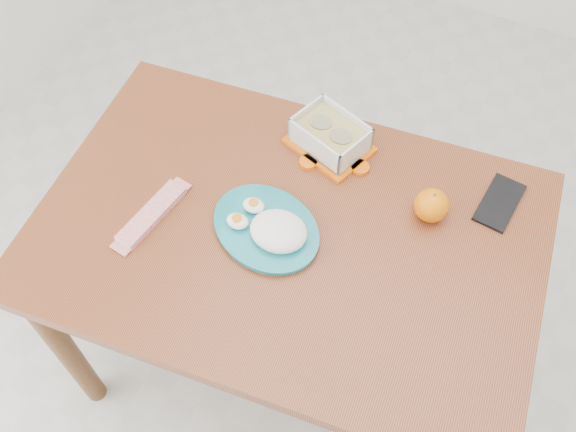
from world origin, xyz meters
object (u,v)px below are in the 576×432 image
at_px(rice_plate, 270,228).
at_px(smartphone, 500,203).
at_px(dining_table, 288,253).
at_px(orange_fruit, 432,205).
at_px(food_container, 330,136).

height_order(rice_plate, smartphone, rice_plate).
relative_size(dining_table, orange_fruit, 15.15).
bearing_deg(orange_fruit, dining_table, -148.20).
bearing_deg(rice_plate, smartphone, 53.59).
relative_size(dining_table, smartphone, 7.83).
bearing_deg(food_container, dining_table, -67.91).
bearing_deg(smartphone, food_container, -172.16).
xyz_separation_m(food_container, rice_plate, (-0.03, -0.30, -0.02)).
distance_m(orange_fruit, smartphone, 0.18).
bearing_deg(orange_fruit, smartphone, 35.24).
xyz_separation_m(food_container, orange_fruit, (0.29, -0.10, -0.00)).
distance_m(orange_fruit, rice_plate, 0.38).
xyz_separation_m(food_container, smartphone, (0.44, 0.00, -0.04)).
height_order(dining_table, rice_plate, rice_plate).
bearing_deg(orange_fruit, rice_plate, -147.79).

